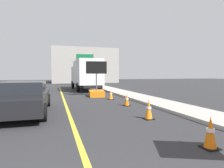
{
  "coord_description": "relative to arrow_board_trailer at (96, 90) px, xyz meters",
  "views": [
    {
      "loc": [
        -0.56,
        -0.58,
        1.7
      ],
      "look_at": [
        1.25,
        5.32,
        1.38
      ],
      "focal_mm": 30.03,
      "sensor_mm": 36.0,
      "label": 1
    }
  ],
  "objects": [
    {
      "name": "traffic_cone_near_sign",
      "position": [
        0.32,
        -10.8,
        -0.11
      ],
      "size": [
        0.36,
        0.36,
        0.76
      ],
      "color": "black",
      "rests_on": "ground"
    },
    {
      "name": "arrow_board_trailer",
      "position": [
        0.0,
        0.0,
        0.0
      ],
      "size": [
        1.6,
        1.92,
        2.7
      ],
      "color": "orange",
      "rests_on": "ground"
    },
    {
      "name": "far_building_block",
      "position": [
        2.79,
        25.96,
        2.97
      ],
      "size": [
        12.87,
        9.27,
        6.89
      ],
      "primitive_type": "cube",
      "color": "gray",
      "rests_on": "ground"
    },
    {
      "name": "lane_center_stripe",
      "position": [
        -2.52,
        -7.6,
        -0.48
      ],
      "size": [
        0.14,
        36.0,
        0.01
      ],
      "primitive_type": "cube",
      "color": "yellow",
      "rests_on": "ground"
    },
    {
      "name": "traffic_cone_mid_lane",
      "position": [
        0.31,
        -7.86,
        -0.11
      ],
      "size": [
        0.36,
        0.36,
        0.76
      ],
      "color": "black",
      "rests_on": "ground"
    },
    {
      "name": "box_truck",
      "position": [
        0.1,
        5.97,
        1.25
      ],
      "size": [
        2.53,
        7.62,
        3.14
      ],
      "color": "black",
      "rests_on": "ground"
    },
    {
      "name": "highway_guide_sign",
      "position": [
        2.0,
        14.79,
        2.94
      ],
      "size": [
        2.78,
        0.37,
        5.0
      ],
      "color": "gray",
      "rests_on": "ground"
    },
    {
      "name": "pickup_car",
      "position": [
        -4.37,
        -5.28,
        0.22
      ],
      "size": [
        2.09,
        5.08,
        1.38
      ],
      "color": "black",
      "rests_on": "ground"
    },
    {
      "name": "traffic_cone_far_lane",
      "position": [
        0.63,
        -4.79,
        -0.16
      ],
      "size": [
        0.36,
        0.36,
        0.66
      ],
      "color": "black",
      "rests_on": "ground"
    },
    {
      "name": "sidewalk_curb",
      "position": [
        2.66,
        -7.6,
        -0.41
      ],
      "size": [
        1.83,
        48.0,
        0.14
      ],
      "primitive_type": "cube",
      "color": "#B2ADA3",
      "rests_on": "ground"
    },
    {
      "name": "traffic_cone_curbside",
      "position": [
        0.54,
        -2.09,
        -0.15
      ],
      "size": [
        0.36,
        0.36,
        0.68
      ],
      "color": "black",
      "rests_on": "ground"
    }
  ]
}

